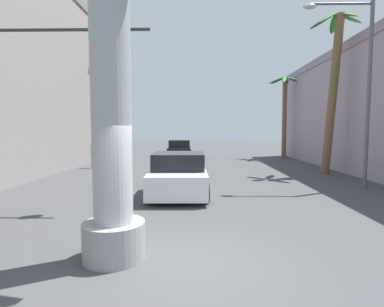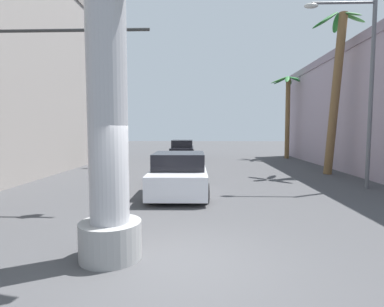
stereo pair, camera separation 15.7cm
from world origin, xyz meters
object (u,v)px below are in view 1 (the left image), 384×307
(neon_sign_pole, at_px, (109,3))
(pedestrian_far_left, at_px, (94,153))
(palm_tree_far_right, at_px, (284,108))
(traffic_light_mast, at_px, (21,78))
(street_lamp, at_px, (359,76))
(palm_tree_mid_right, at_px, (333,84))
(car_lead, at_px, (179,174))
(car_far, at_px, (180,150))
(palm_tree_far_left, at_px, (93,99))

(neon_sign_pole, bearing_deg, pedestrian_far_left, 110.77)
(palm_tree_far_right, bearing_deg, traffic_light_mast, -128.16)
(street_lamp, height_order, traffic_light_mast, street_lamp)
(street_lamp, xyz_separation_m, palm_tree_mid_right, (0.66, 3.82, 0.25))
(traffic_light_mast, relative_size, car_lead, 1.19)
(traffic_light_mast, bearing_deg, car_lead, 24.84)
(street_lamp, xyz_separation_m, car_lead, (-7.30, -1.10, -3.92))
(palm_tree_mid_right, relative_size, pedestrian_far_left, 5.18)
(car_far, xyz_separation_m, pedestrian_far_left, (-5.04, -6.43, 0.24))
(street_lamp, relative_size, car_lead, 1.51)
(street_lamp, xyz_separation_m, palm_tree_far_left, (-14.63, 10.48, 0.18))
(traffic_light_mast, relative_size, pedestrian_far_left, 3.61)
(traffic_light_mast, height_order, pedestrian_far_left, traffic_light_mast)
(neon_sign_pole, distance_m, palm_tree_far_left, 18.75)
(palm_tree_far_right, xyz_separation_m, palm_tree_mid_right, (-0.02, -9.07, 0.60))
(palm_tree_mid_right, distance_m, pedestrian_far_left, 14.52)
(street_lamp, bearing_deg, traffic_light_mast, -164.71)
(palm_tree_far_right, xyz_separation_m, palm_tree_far_left, (-15.32, -2.41, 0.53))
(neon_sign_pole, xyz_separation_m, palm_tree_mid_right, (8.80, 10.93, 0.21))
(neon_sign_pole, xyz_separation_m, traffic_light_mast, (-3.89, 3.82, -0.65))
(car_far, xyz_separation_m, palm_tree_far_left, (-6.53, -2.04, 4.06))
(street_lamp, xyz_separation_m, traffic_light_mast, (-12.03, -3.29, -0.61))
(street_lamp, distance_m, car_far, 15.42)
(street_lamp, height_order, palm_tree_mid_right, palm_tree_mid_right)
(street_lamp, distance_m, traffic_light_mast, 12.49)
(traffic_light_mast, bearing_deg, pedestrian_far_left, 96.78)
(car_far, bearing_deg, street_lamp, -57.09)
(car_lead, bearing_deg, pedestrian_far_left, 129.11)
(neon_sign_pole, relative_size, palm_tree_far_left, 1.30)
(street_lamp, height_order, palm_tree_far_right, street_lamp)
(traffic_light_mast, xyz_separation_m, palm_tree_mid_right, (12.69, 7.11, 0.85))
(palm_tree_mid_right, bearing_deg, street_lamp, -99.83)
(car_far, relative_size, palm_tree_mid_right, 0.53)
(neon_sign_pole, height_order, pedestrian_far_left, neon_sign_pole)
(neon_sign_pole, bearing_deg, palm_tree_far_left, 110.25)
(palm_tree_mid_right, xyz_separation_m, palm_tree_far_left, (-15.29, 6.66, -0.07))
(pedestrian_far_left, bearing_deg, car_far, 51.92)
(car_far, height_order, palm_tree_far_right, palm_tree_far_right)
(palm_tree_mid_right, bearing_deg, car_far, 135.22)
(street_lamp, relative_size, car_far, 1.67)
(neon_sign_pole, bearing_deg, street_lamp, 41.13)
(palm_tree_far_right, bearing_deg, car_lead, -119.71)
(car_lead, distance_m, pedestrian_far_left, 9.27)
(car_lead, bearing_deg, traffic_light_mast, -155.16)
(palm_tree_mid_right, relative_size, palm_tree_far_left, 1.10)
(palm_tree_far_left, bearing_deg, car_lead, -57.66)
(traffic_light_mast, xyz_separation_m, pedestrian_far_left, (-1.12, 9.38, -3.03))
(palm_tree_mid_right, bearing_deg, palm_tree_far_right, 89.86)
(street_lamp, relative_size, traffic_light_mast, 1.26)
(car_lead, relative_size, palm_tree_far_right, 0.74)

